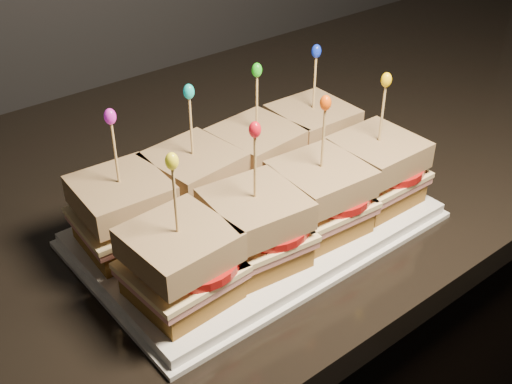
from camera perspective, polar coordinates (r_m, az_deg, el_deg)
granite_slab at (r=0.87m, az=-5.97°, el=0.31°), size 2.68×0.70×0.04m
platter at (r=0.75m, az=-0.00°, el=-2.94°), size 0.39×0.24×0.02m
platter_rim at (r=0.75m, az=-0.00°, el=-3.31°), size 0.40×0.25×0.01m
sandwich_0_bread_bot at (r=0.71m, az=-11.46°, el=-3.60°), size 0.09×0.09×0.02m
sandwich_0_ham at (r=0.70m, az=-11.60°, el=-2.53°), size 0.10×0.10×0.01m
sandwich_0_cheese at (r=0.70m, az=-11.66°, el=-2.07°), size 0.11×0.10×0.01m
sandwich_0_tomato at (r=0.70m, az=-10.64°, el=-1.44°), size 0.09×0.09×0.01m
sandwich_0_bread_top at (r=0.69m, az=-11.92°, el=-0.20°), size 0.10×0.10×0.03m
sandwich_0_pick at (r=0.66m, az=-12.37°, el=3.09°), size 0.00×0.00×0.09m
sandwich_0_frill at (r=0.64m, az=-12.84°, el=6.56°), size 0.01×0.01×0.02m
sandwich_1_bread_bot at (r=0.75m, az=-5.37°, el=-1.00°), size 0.10×0.10×0.02m
sandwich_1_ham at (r=0.74m, az=-5.44°, el=0.05°), size 0.11×0.10×0.01m
sandwich_1_cheese at (r=0.74m, az=-5.47°, el=0.50°), size 0.11×0.11×0.01m
sandwich_1_tomato at (r=0.73m, az=-4.46°, el=1.12°), size 0.09×0.09×0.01m
sandwich_1_bread_top at (r=0.72m, az=-5.58°, el=2.33°), size 0.10×0.10×0.03m
sandwich_1_pick at (r=0.70m, az=-5.78°, el=5.52°), size 0.00×0.00×0.09m
sandwich_1_frill at (r=0.68m, az=-5.99°, el=8.87°), size 0.01×0.01×0.02m
sandwich_2_bread_bot at (r=0.80m, az=0.07°, el=1.35°), size 0.10×0.10×0.02m
sandwich_2_ham at (r=0.79m, az=0.07°, el=2.36°), size 0.11×0.10×0.01m
sandwich_2_cheese at (r=0.78m, az=0.07°, el=2.80°), size 0.11×0.11×0.01m
sandwich_2_tomato at (r=0.78m, az=1.03°, el=3.38°), size 0.09×0.09×0.01m
sandwich_2_bread_top at (r=0.77m, az=0.07°, el=4.56°), size 0.10×0.10×0.03m
sandwich_2_pick at (r=0.75m, az=0.08°, el=7.61°), size 0.00×0.00×0.09m
sandwich_2_frill at (r=0.73m, az=0.08°, el=10.79°), size 0.01×0.01×0.02m
sandwich_3_bread_bot at (r=0.85m, az=4.90°, el=3.42°), size 0.09×0.09×0.02m
sandwich_3_ham at (r=0.84m, az=4.95°, el=4.38°), size 0.10×0.10×0.01m
sandwich_3_cheese at (r=0.84m, az=4.97°, el=4.80°), size 0.10×0.10×0.01m
sandwich_3_tomato at (r=0.84m, az=5.88°, el=5.34°), size 0.09×0.09×0.01m
sandwich_3_bread_top at (r=0.82m, az=5.06°, el=6.48°), size 0.09×0.09×0.03m
sandwich_3_pick at (r=0.80m, az=5.22°, el=9.37°), size 0.00×0.00×0.09m
sandwich_3_frill at (r=0.79m, az=5.39°, el=12.36°), size 0.01×0.01×0.02m
sandwich_4_bread_bot at (r=0.64m, az=-6.57°, el=-8.26°), size 0.09×0.09×0.02m
sandwich_4_ham at (r=0.63m, az=-6.67°, el=-7.14°), size 0.10×0.10×0.01m
sandwich_4_cheese at (r=0.62m, az=-6.71°, el=-6.65°), size 0.10×0.10×0.01m
sandwich_4_tomato at (r=0.62m, az=-5.52°, el=-5.96°), size 0.09×0.09×0.01m
sandwich_4_bread_top at (r=0.61m, az=-6.88°, el=-4.66°), size 0.10×0.10×0.03m
sandwich_4_pick at (r=0.58m, az=-7.17°, el=-1.11°), size 0.00×0.00×0.09m
sandwich_4_frill at (r=0.56m, az=-7.49°, el=2.73°), size 0.01×0.01×0.02m
sandwich_5_bread_bot at (r=0.68m, az=-0.08°, el=-5.07°), size 0.10×0.10×0.02m
sandwich_5_ham at (r=0.67m, az=-0.09°, el=-3.96°), size 0.11×0.10×0.01m
sandwich_5_cheese at (r=0.66m, az=-0.09°, el=-3.48°), size 0.11×0.11×0.01m
sandwich_5_tomato at (r=0.66m, az=1.05°, el=-2.81°), size 0.09×0.09×0.01m
sandwich_5_bread_top at (r=0.65m, az=-0.09°, el=-1.54°), size 0.10×0.10×0.03m
sandwich_5_pick at (r=0.62m, az=-0.09°, el=1.89°), size 0.00×0.00×0.09m
sandwich_5_frill at (r=0.60m, az=-0.10°, el=5.56°), size 0.01×0.01×0.02m
sandwich_6_bread_bot at (r=0.73m, az=5.54°, el=-2.21°), size 0.10×0.10×0.02m
sandwich_6_ham at (r=0.72m, az=5.61°, el=-1.15°), size 0.10×0.10×0.01m
sandwich_6_cheese at (r=0.71m, az=5.64°, el=-0.69°), size 0.11×0.10×0.01m
sandwich_6_tomato at (r=0.71m, az=6.70°, el=-0.06°), size 0.09×0.09×0.01m
sandwich_6_bread_top at (r=0.70m, az=5.76°, el=1.18°), size 0.10×0.10×0.03m
sandwich_6_pick at (r=0.68m, az=5.98°, el=4.44°), size 0.00×0.00×0.09m
sandwich_6_frill at (r=0.66m, az=6.20°, el=7.88°), size 0.01×0.01×0.02m
sandwich_7_bread_bot at (r=0.79m, az=10.38°, el=0.27°), size 0.09×0.09×0.02m
sandwich_7_ham at (r=0.78m, az=10.50°, el=1.28°), size 0.10×0.10×0.01m
sandwich_7_cheese at (r=0.77m, az=10.56°, el=1.72°), size 0.10×0.10×0.01m
sandwich_7_tomato at (r=0.77m, az=11.53°, el=2.30°), size 0.09×0.09×0.01m
sandwich_7_bread_top at (r=0.76m, az=10.77°, el=3.49°), size 0.09×0.09×0.03m
sandwich_7_pick at (r=0.74m, az=11.13°, el=6.55°), size 0.00×0.00×0.09m
sandwich_7_frill at (r=0.72m, az=11.52°, el=9.75°), size 0.01×0.01×0.02m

